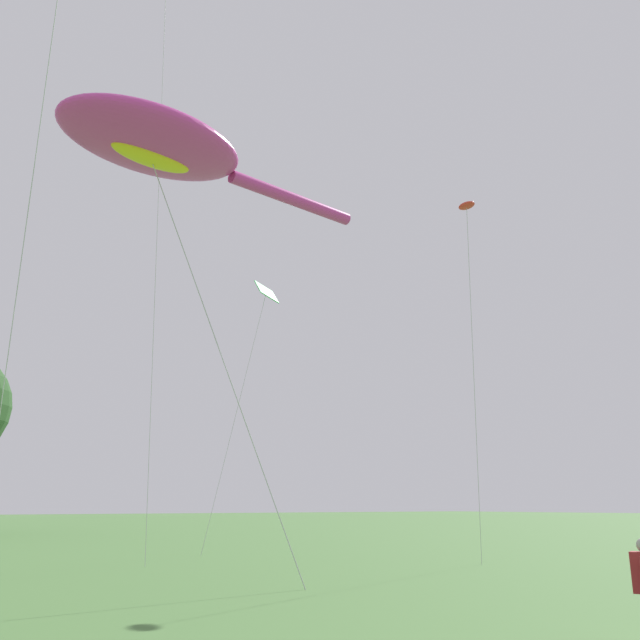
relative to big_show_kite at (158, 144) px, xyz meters
The scene contains 3 objects.
big_show_kite is the anchor object (origin of this frame).
small_kite_triangle_green 12.97m from the big_show_kite, 46.37° to the left, with size 3.39×0.96×11.68m.
small_kite_tiny_distant 11.28m from the big_show_kite, ahead, with size 1.12×1.44×12.25m.
Camera 1 is at (-9.37, -2.65, 1.88)m, focal length 38.08 mm.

